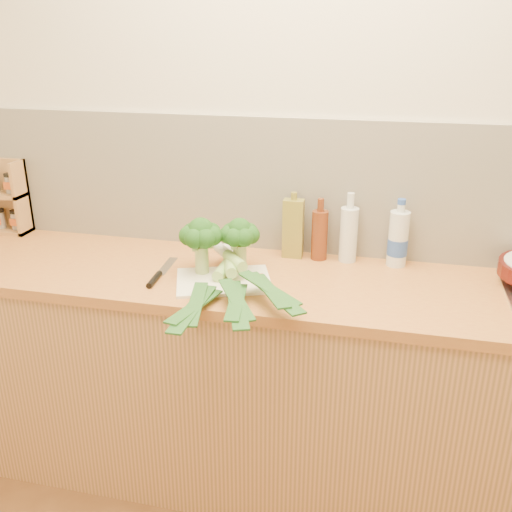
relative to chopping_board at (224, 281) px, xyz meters
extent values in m
plane|color=beige|center=(0.24, 0.38, 0.39)|extent=(3.50, 0.00, 3.50)
cube|color=silver|center=(0.24, 0.37, 0.26)|extent=(3.20, 0.02, 0.54)
cube|color=tan|center=(0.24, 0.08, -0.48)|extent=(3.20, 0.60, 0.86)
cube|color=#BB8437|center=(0.24, 0.08, -0.03)|extent=(3.20, 0.62, 0.04)
cube|color=white|center=(0.00, 0.00, 0.00)|extent=(0.40, 0.34, 0.01)
cylinder|color=#9AB368|center=(-0.10, 0.05, 0.06)|extent=(0.05, 0.05, 0.10)
sphere|color=#14360E|center=(-0.10, 0.05, 0.17)|extent=(0.10, 0.10, 0.10)
sphere|color=#14360E|center=(-0.05, 0.05, 0.15)|extent=(0.07, 0.07, 0.07)
sphere|color=#14360E|center=(-0.07, 0.08, 0.15)|extent=(0.07, 0.07, 0.07)
sphere|color=#14360E|center=(-0.11, 0.09, 0.15)|extent=(0.07, 0.07, 0.07)
sphere|color=#14360E|center=(-0.14, 0.06, 0.15)|extent=(0.07, 0.07, 0.07)
sphere|color=#14360E|center=(-0.14, 0.03, 0.15)|extent=(0.07, 0.07, 0.07)
sphere|color=#14360E|center=(-0.11, 0.00, 0.15)|extent=(0.07, 0.07, 0.07)
sphere|color=#14360E|center=(-0.07, 0.01, 0.15)|extent=(0.07, 0.07, 0.07)
cylinder|color=#9AB368|center=(0.04, 0.10, 0.06)|extent=(0.05, 0.05, 0.10)
sphere|color=#14360E|center=(0.04, 0.10, 0.16)|extent=(0.09, 0.09, 0.09)
sphere|color=#14360E|center=(0.08, 0.10, 0.15)|extent=(0.07, 0.07, 0.07)
sphere|color=#14360E|center=(0.06, 0.13, 0.15)|extent=(0.07, 0.07, 0.07)
sphere|color=#14360E|center=(0.03, 0.14, 0.15)|extent=(0.07, 0.07, 0.07)
sphere|color=#14360E|center=(0.00, 0.12, 0.15)|extent=(0.07, 0.07, 0.07)
sphere|color=#14360E|center=(0.00, 0.08, 0.15)|extent=(0.07, 0.07, 0.07)
sphere|color=#14360E|center=(0.03, 0.06, 0.15)|extent=(0.07, 0.07, 0.07)
sphere|color=#14360E|center=(0.06, 0.06, 0.15)|extent=(0.07, 0.07, 0.07)
cylinder|color=white|center=(-0.01, 0.20, 0.03)|extent=(0.04, 0.14, 0.04)
cylinder|color=#92BE5F|center=(-0.01, 0.05, 0.03)|extent=(0.04, 0.17, 0.04)
cube|color=#1D491A|center=(-0.02, -0.27, 0.03)|extent=(0.10, 0.30, 0.02)
cube|color=#1D491A|center=(-0.02, -0.29, 0.03)|extent=(0.05, 0.34, 0.01)
cube|color=#1D491A|center=(-0.02, -0.26, 0.03)|extent=(0.10, 0.28, 0.02)
cylinder|color=white|center=(-0.03, 0.16, 0.05)|extent=(0.08, 0.13, 0.04)
cylinder|color=#92BE5F|center=(0.01, 0.04, 0.05)|extent=(0.09, 0.16, 0.04)
cube|color=#1D491A|center=(0.11, -0.24, 0.05)|extent=(0.09, 0.30, 0.02)
cube|color=#1D491A|center=(0.12, -0.26, 0.05)|extent=(0.16, 0.34, 0.01)
cube|color=#1D491A|center=(0.11, -0.23, 0.05)|extent=(0.18, 0.26, 0.02)
cylinder|color=white|center=(-0.04, 0.14, 0.06)|extent=(0.10, 0.11, 0.04)
cylinder|color=#92BE5F|center=(0.03, 0.05, 0.06)|extent=(0.12, 0.13, 0.04)
cube|color=#1D491A|center=(0.21, -0.17, 0.06)|extent=(0.18, 0.28, 0.02)
cube|color=#1D491A|center=(0.22, -0.19, 0.07)|extent=(0.25, 0.30, 0.01)
cube|color=#1D491A|center=(0.20, -0.17, 0.07)|extent=(0.24, 0.21, 0.02)
cube|color=silver|center=(-0.25, 0.09, 0.00)|extent=(0.05, 0.18, 0.00)
cylinder|color=black|center=(-0.24, -0.06, 0.01)|extent=(0.03, 0.12, 0.02)
cube|color=#A36C45|center=(-1.14, 0.36, 0.16)|extent=(0.27, 0.02, 0.33)
cube|color=#A36C45|center=(-1.14, 0.31, 0.00)|extent=(0.27, 0.11, 0.02)
cube|color=#A36C45|center=(-1.01, 0.31, 0.16)|extent=(0.02, 0.11, 0.33)
cylinder|color=gray|center=(-1.14, 0.31, 0.05)|extent=(0.04, 0.04, 0.08)
cylinder|color=gray|center=(-1.06, 0.31, 0.05)|extent=(0.04, 0.04, 0.08)
cylinder|color=gray|center=(-1.06, 0.31, 0.22)|extent=(0.04, 0.04, 0.08)
cube|color=olive|center=(0.20, 0.31, 0.11)|extent=(0.08, 0.05, 0.24)
cylinder|color=olive|center=(0.20, 0.31, 0.25)|extent=(0.02, 0.02, 0.03)
cylinder|color=silver|center=(0.42, 0.31, 0.10)|extent=(0.07, 0.07, 0.22)
cylinder|color=silver|center=(0.42, 0.31, 0.24)|extent=(0.03, 0.03, 0.06)
cylinder|color=#5E2912|center=(0.30, 0.31, 0.09)|extent=(0.06, 0.06, 0.20)
cylinder|color=#5E2912|center=(0.30, 0.31, 0.22)|extent=(0.03, 0.03, 0.05)
cylinder|color=silver|center=(0.61, 0.31, 0.10)|extent=(0.08, 0.08, 0.21)
cylinder|color=silver|center=(0.61, 0.31, 0.22)|extent=(0.03, 0.03, 0.03)
cylinder|color=#2D51AC|center=(0.61, 0.31, 0.07)|extent=(0.08, 0.08, 0.06)
camera|label=1|loc=(0.55, -1.81, 0.84)|focal=40.00mm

